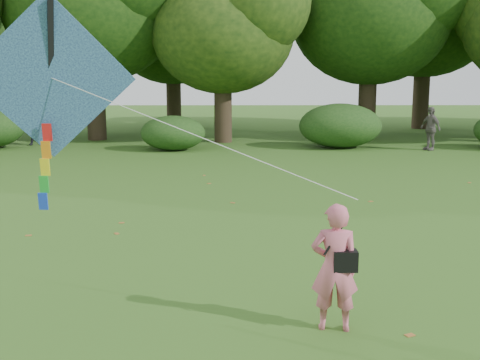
{
  "coord_description": "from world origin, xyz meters",
  "views": [
    {
      "loc": [
        -1.43,
        -7.48,
        3.23
      ],
      "look_at": [
        -1.36,
        2.0,
        1.5
      ],
      "focal_mm": 45.0,
      "sensor_mm": 36.0,
      "label": 1
    }
  ],
  "objects_px": {
    "flying_kite": "(51,81)",
    "bystander_left": "(39,124)",
    "man_kite_flyer": "(335,267)",
    "bystander_right": "(430,128)"
  },
  "relations": [
    {
      "from": "flying_kite",
      "to": "bystander_left",
      "type": "bearing_deg",
      "value": 108.77
    },
    {
      "from": "man_kite_flyer",
      "to": "flying_kite",
      "type": "xyz_separation_m",
      "value": [
        -3.9,
        1.66,
        2.27
      ]
    },
    {
      "from": "bystander_right",
      "to": "flying_kite",
      "type": "bearing_deg",
      "value": -61.45
    },
    {
      "from": "bystander_left",
      "to": "flying_kite",
      "type": "relative_size",
      "value": 0.35
    },
    {
      "from": "bystander_left",
      "to": "bystander_right",
      "type": "bearing_deg",
      "value": -34.69
    },
    {
      "from": "bystander_left",
      "to": "flying_kite",
      "type": "height_order",
      "value": "flying_kite"
    },
    {
      "from": "man_kite_flyer",
      "to": "flying_kite",
      "type": "relative_size",
      "value": 0.3
    },
    {
      "from": "bystander_right",
      "to": "man_kite_flyer",
      "type": "bearing_deg",
      "value": -48.55
    },
    {
      "from": "man_kite_flyer",
      "to": "bystander_left",
      "type": "relative_size",
      "value": 0.86
    },
    {
      "from": "man_kite_flyer",
      "to": "bystander_right",
      "type": "relative_size",
      "value": 0.91
    }
  ]
}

